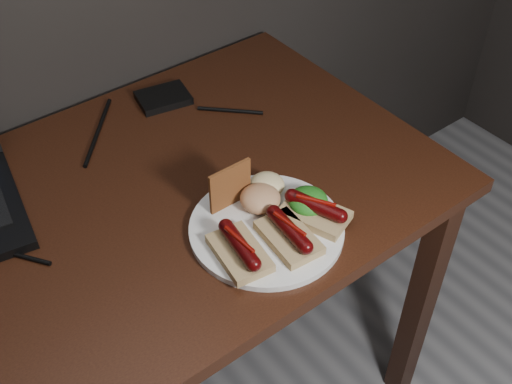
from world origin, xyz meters
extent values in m
cube|color=#36190D|center=(0.00, 1.38, 0.73)|extent=(1.40, 0.70, 0.03)
cube|color=#36190D|center=(0.65, 1.08, 0.36)|extent=(0.05, 0.05, 0.72)
cube|color=#36190D|center=(0.65, 1.68, 0.36)|extent=(0.05, 0.05, 0.72)
cube|color=black|center=(0.34, 1.63, 0.76)|extent=(0.12, 0.10, 0.02)
cylinder|color=black|center=(-0.10, 1.42, 0.75)|extent=(0.11, 0.15, 0.01)
cylinder|color=black|center=(0.17, 1.61, 0.75)|extent=(0.15, 0.17, 0.01)
cylinder|color=black|center=(0.43, 1.51, 0.75)|extent=(0.11, 0.10, 0.01)
cylinder|color=silver|center=(0.28, 1.19, 0.76)|extent=(0.34, 0.34, 0.01)
cube|color=tan|center=(0.20, 1.16, 0.77)|extent=(0.09, 0.12, 0.02)
cylinder|color=#510505|center=(0.20, 1.16, 0.79)|extent=(0.04, 0.10, 0.02)
sphere|color=#510505|center=(0.19, 1.11, 0.79)|extent=(0.03, 0.02, 0.02)
sphere|color=#510505|center=(0.21, 1.21, 0.79)|extent=(0.03, 0.02, 0.02)
cylinder|color=#670904|center=(0.20, 1.16, 0.80)|extent=(0.01, 0.07, 0.01)
cube|color=tan|center=(0.29, 1.14, 0.77)|extent=(0.08, 0.12, 0.02)
cylinder|color=#510505|center=(0.29, 1.14, 0.79)|extent=(0.03, 0.10, 0.02)
sphere|color=#510505|center=(0.28, 1.09, 0.79)|extent=(0.03, 0.02, 0.02)
sphere|color=#510505|center=(0.29, 1.19, 0.79)|extent=(0.03, 0.02, 0.02)
cylinder|color=#670904|center=(0.29, 1.14, 0.80)|extent=(0.02, 0.07, 0.01)
cube|color=tan|center=(0.36, 1.15, 0.77)|extent=(0.11, 0.13, 0.02)
cylinder|color=#510505|center=(0.36, 1.15, 0.79)|extent=(0.06, 0.10, 0.02)
sphere|color=#510505|center=(0.37, 1.11, 0.79)|extent=(0.03, 0.02, 0.02)
sphere|color=#510505|center=(0.34, 1.20, 0.79)|extent=(0.03, 0.02, 0.02)
cylinder|color=#670904|center=(0.36, 1.15, 0.80)|extent=(0.04, 0.06, 0.01)
cube|color=brown|center=(0.26, 1.27, 0.80)|extent=(0.08, 0.01, 0.08)
ellipsoid|color=#0F4F10|center=(0.36, 1.18, 0.78)|extent=(0.07, 0.07, 0.04)
ellipsoid|color=#AB3011|center=(0.30, 1.23, 0.78)|extent=(0.07, 0.07, 0.04)
ellipsoid|color=#ECE6CC|center=(0.33, 1.26, 0.78)|extent=(0.06, 0.06, 0.04)
camera|label=1|loc=(-0.20, 0.59, 1.56)|focal=45.00mm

